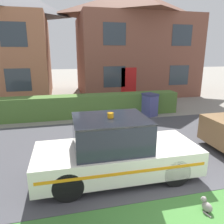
# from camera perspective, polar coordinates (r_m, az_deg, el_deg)

# --- Properties ---
(ground_plane) EXTENTS (80.00, 80.00, 0.00)m
(ground_plane) POSITION_cam_1_polar(r_m,az_deg,el_deg) (4.85, 25.69, -24.89)
(ground_plane) COLOR gray
(road_strip) EXTENTS (28.00, 5.63, 0.01)m
(road_strip) POSITION_cam_1_polar(r_m,az_deg,el_deg) (7.58, 8.08, -8.28)
(road_strip) COLOR #424247
(road_strip) RESTS_ON ground
(garden_hedge) EXTENTS (9.01, 0.83, 1.06)m
(garden_hedge) POSITION_cam_1_polar(r_m,az_deg,el_deg) (10.63, -6.22, 1.66)
(garden_hedge) COLOR #4C7233
(garden_hedge) RESTS_ON ground
(police_car) EXTENTS (3.97, 1.63, 1.65)m
(police_car) POSITION_cam_1_polar(r_m,az_deg,el_deg) (5.40, 0.81, -9.98)
(police_car) COLOR black
(police_car) RESTS_ON road_strip
(cat) EXTENTS (0.20, 0.34, 0.28)m
(cat) POSITION_cam_1_polar(r_m,az_deg,el_deg) (5.00, 23.40, -21.54)
(cat) COLOR gray
(cat) RESTS_ON ground
(house_right) EXTENTS (8.53, 6.25, 7.38)m
(house_right) POSITION_cam_1_polar(r_m,az_deg,el_deg) (17.27, 5.72, 17.66)
(house_right) COLOR brown
(house_right) RESTS_ON ground
(wheelie_bin) EXTENTS (0.77, 0.83, 1.10)m
(wheelie_bin) POSITION_cam_1_polar(r_m,az_deg,el_deg) (10.83, 9.79, 1.93)
(wheelie_bin) COLOR #474C8C
(wheelie_bin) RESTS_ON ground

